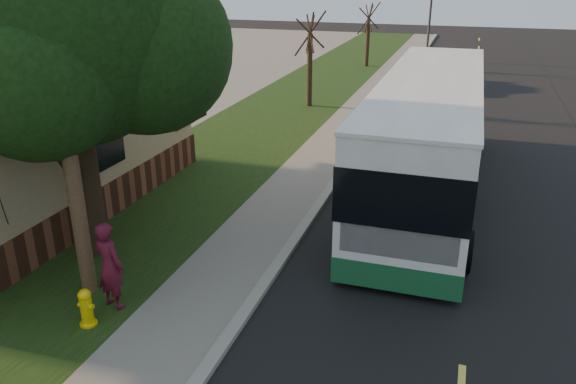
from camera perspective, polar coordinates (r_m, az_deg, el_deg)
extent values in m
plane|color=black|center=(10.09, -7.10, -16.11)|extent=(120.00, 120.00, 0.00)
cube|color=black|center=(18.21, 18.17, 0.97)|extent=(8.00, 80.00, 0.01)
cube|color=gray|center=(18.53, 5.81, 2.54)|extent=(0.25, 80.00, 0.12)
cube|color=slate|center=(18.76, 2.82, 2.80)|extent=(2.00, 80.00, 0.08)
cube|color=black|center=(19.90, -6.97, 3.79)|extent=(5.00, 80.00, 0.07)
cylinder|color=yellow|center=(11.09, -19.75, -11.34)|extent=(0.22, 0.22, 0.55)
sphere|color=yellow|center=(10.91, -19.98, -9.82)|extent=(0.24, 0.24, 0.24)
cylinder|color=yellow|center=(11.02, -19.83, -10.80)|extent=(0.30, 0.10, 0.10)
cylinder|color=yellow|center=(11.02, -19.83, -10.80)|extent=(0.10, 0.18, 0.10)
cylinder|color=yellow|center=(11.22, -19.58, -12.43)|extent=(0.32, 0.32, 0.04)
cylinder|color=#473321|center=(10.75, -22.51, 11.66)|extent=(0.30, 0.30, 9.00)
cylinder|color=black|center=(13.03, -19.88, 2.17)|extent=(0.56, 0.56, 4.00)
sphere|color=black|center=(12.40, -21.84, 16.22)|extent=(5.20, 5.20, 5.20)
sphere|color=black|center=(12.14, -14.32, 14.11)|extent=(3.60, 3.60, 3.60)
sphere|color=black|center=(12.92, -27.05, 14.25)|extent=(3.80, 3.80, 3.80)
sphere|color=black|center=(11.32, -24.10, 10.84)|extent=(3.20, 3.20, 3.20)
cylinder|color=black|center=(26.48, 2.22, 12.24)|extent=(0.24, 0.24, 3.30)
cylinder|color=black|center=(26.25, 2.27, 15.80)|extent=(1.38, 0.57, 2.01)
cylinder|color=black|center=(26.25, 2.27, 15.80)|extent=(0.74, 1.21, 1.58)
cylinder|color=black|center=(26.25, 2.27, 15.80)|extent=(0.65, 1.05, 1.95)
cylinder|color=black|center=(26.25, 2.27, 15.80)|extent=(1.28, 0.53, 1.33)
cylinder|color=black|center=(26.25, 2.27, 15.80)|extent=(0.75, 1.21, 1.70)
cylinder|color=black|center=(37.98, 8.08, 14.81)|extent=(0.24, 0.24, 3.03)
cylinder|color=black|center=(37.82, 8.21, 17.08)|extent=(1.38, 0.57, 2.01)
cylinder|color=black|center=(37.82, 8.21, 17.08)|extent=(0.74, 1.21, 1.58)
cylinder|color=black|center=(37.82, 8.21, 17.08)|extent=(0.65, 1.05, 1.95)
cylinder|color=black|center=(37.82, 8.21, 17.08)|extent=(1.28, 0.53, 1.33)
cylinder|color=black|center=(37.82, 8.21, 17.08)|extent=(0.75, 1.21, 1.70)
cylinder|color=#2D2D30|center=(41.38, 14.19, 16.59)|extent=(0.16, 0.16, 5.50)
cube|color=silver|center=(16.56, 14.09, 6.30)|extent=(2.57, 12.36, 2.78)
cube|color=#18552E|center=(16.99, 13.65, 1.62)|extent=(2.59, 12.38, 0.57)
cube|color=black|center=(16.51, 14.15, 6.99)|extent=(2.61, 12.40, 1.13)
cube|color=black|center=(10.82, 11.30, -2.74)|extent=(2.27, 0.06, 1.65)
cube|color=yellow|center=(10.33, 11.88, 4.30)|extent=(1.65, 0.06, 0.36)
cube|color=#FFF2CC|center=(11.44, 6.99, -7.69)|extent=(0.26, 0.04, 0.15)
cube|color=#FFF2CC|center=(11.31, 14.77, -8.69)|extent=(0.26, 0.04, 0.15)
cube|color=silver|center=(16.25, 14.55, 11.09)|extent=(2.62, 12.41, 0.08)
cylinder|color=black|center=(12.98, 6.16, -4.31)|extent=(0.29, 0.95, 0.95)
cylinder|color=black|center=(12.79, 17.56, -5.71)|extent=(0.29, 0.95, 0.95)
cylinder|color=black|center=(16.15, 8.78, 0.97)|extent=(0.29, 0.95, 0.95)
cylinder|color=black|center=(16.00, 17.89, -0.09)|extent=(0.29, 0.95, 0.95)
cylinder|color=black|center=(21.40, 11.31, 6.05)|extent=(0.29, 0.95, 0.95)
cylinder|color=black|center=(21.28, 18.21, 5.28)|extent=(0.29, 0.95, 0.95)
imported|color=#511022|center=(11.18, -17.69, -7.11)|extent=(0.73, 0.58, 1.77)
imported|color=black|center=(32.56, 15.15, 11.79)|extent=(2.04, 4.98, 1.69)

